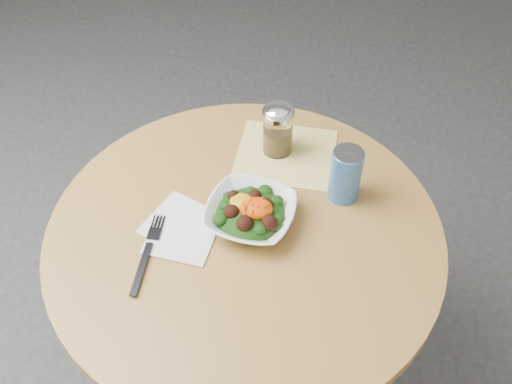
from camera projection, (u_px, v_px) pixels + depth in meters
ground at (248, 375)px, 1.84m from camera, size 6.00×6.00×0.00m
table at (246, 278)px, 1.43m from camera, size 0.90×0.90×0.75m
cloth_napkin at (286, 154)px, 1.45m from camera, size 0.26×0.24×0.00m
paper_napkins at (181, 229)px, 1.29m from camera, size 0.19×0.21×0.00m
salad_bowl at (250, 213)px, 1.28m from camera, size 0.23×0.23×0.07m
fork at (148, 251)px, 1.24m from camera, size 0.03×0.22×0.00m
spice_shaker at (278, 129)px, 1.41m from camera, size 0.08×0.08×0.14m
beverage_can at (345, 174)px, 1.31m from camera, size 0.07×0.07×0.14m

